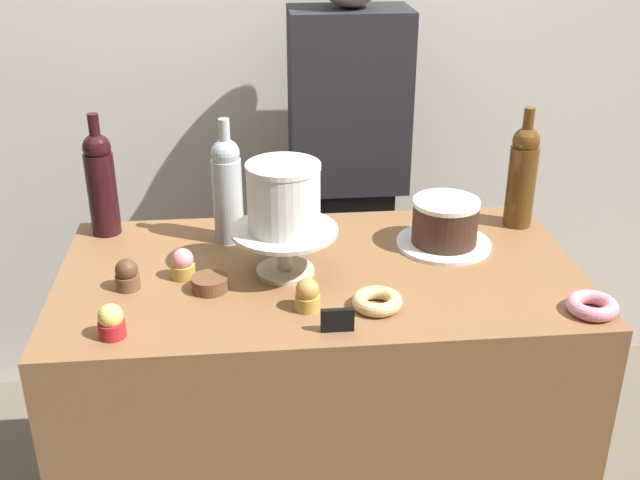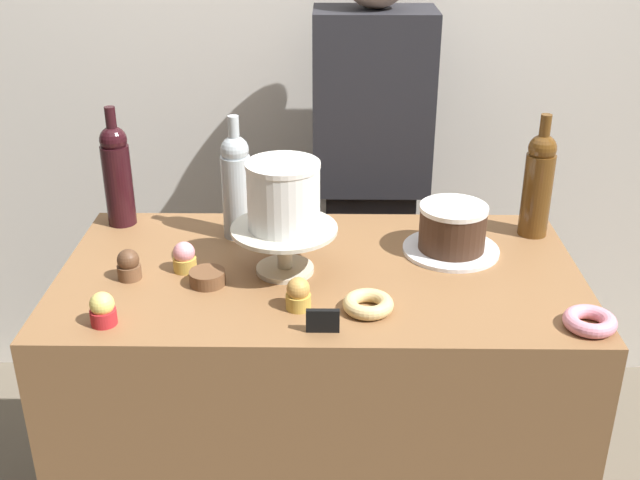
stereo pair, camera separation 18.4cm
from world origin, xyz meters
The scene contains 18 objects.
back_wall centered at (0.00, 0.91, 1.30)m, with size 6.00×0.05×2.60m.
display_counter centered at (0.00, 0.00, 0.44)m, with size 1.25×0.68×0.89m.
cake_stand_pedestal centered at (-0.08, -0.01, 0.97)m, with size 0.25×0.25×0.12m.
white_layer_cake centered at (-0.08, -0.01, 1.08)m, with size 0.17×0.17×0.16m.
silver_serving_platter centered at (0.33, 0.11, 0.89)m, with size 0.24×0.24×0.01m.
chocolate_round_cake centered at (0.33, 0.11, 0.96)m, with size 0.17×0.17×0.11m.
wine_bottle_dark_red centered at (-0.54, 0.27, 1.03)m, with size 0.08×0.08×0.33m.
wine_bottle_amber centered at (0.56, 0.22, 1.03)m, with size 0.08×0.08×0.33m.
wine_bottle_clear centered at (-0.22, 0.19, 1.03)m, with size 0.08×0.08×0.33m.
cupcake_strawberry centered at (-0.32, -0.01, 0.92)m, with size 0.06×0.06×0.07m.
cupcake_caramel centered at (-0.05, -0.18, 0.92)m, with size 0.06×0.06×0.07m.
cupcake_lemon centered at (-0.46, -0.25, 0.92)m, with size 0.06×0.06×0.07m.
cupcake_chocolate centered at (-0.45, -0.05, 0.92)m, with size 0.06×0.06×0.07m.
donut_pink centered at (0.57, -0.26, 0.90)m, with size 0.11×0.11×0.03m.
donut_glazed centered at (0.11, -0.19, 0.90)m, with size 0.11×0.11×0.03m.
cookie_stack centered at (-0.26, -0.07, 0.90)m, with size 0.08×0.08×0.03m.
price_sign_chalkboard centered at (0.01, -0.28, 0.91)m, with size 0.07×0.01×0.05m.
barista_figure centered at (0.15, 0.65, 0.84)m, with size 0.36×0.22×1.60m.
Camera 1 is at (-0.16, -1.65, 1.76)m, focal length 43.61 mm.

